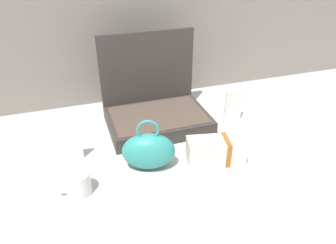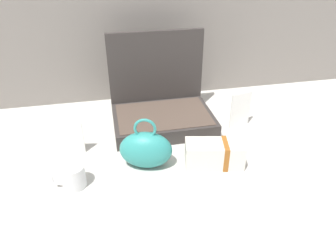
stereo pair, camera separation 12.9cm
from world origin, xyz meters
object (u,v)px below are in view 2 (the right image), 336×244
(cream_toiletry_bag, at_px, (215,154))
(coffee_mug, at_px, (73,176))
(poster_card_right, at_px, (68,137))
(info_card_left, at_px, (240,110))
(open_suitcase, at_px, (161,106))
(teal_pouch_handbag, at_px, (146,149))

(cream_toiletry_bag, xyz_separation_m, coffee_mug, (-0.55, -0.02, -0.01))
(coffee_mug, xyz_separation_m, poster_card_right, (-0.02, 0.22, 0.03))
(cream_toiletry_bag, relative_size, info_card_left, 1.39)
(coffee_mug, bearing_deg, info_card_left, 19.98)
(open_suitcase, bearing_deg, poster_card_right, -157.57)
(open_suitcase, relative_size, info_card_left, 2.65)
(teal_pouch_handbag, bearing_deg, cream_toiletry_bag, -10.12)
(open_suitcase, relative_size, coffee_mug, 3.83)
(teal_pouch_handbag, distance_m, cream_toiletry_bag, 0.28)
(coffee_mug, bearing_deg, open_suitcase, 44.53)
(cream_toiletry_bag, bearing_deg, teal_pouch_handbag, 169.88)
(open_suitcase, height_order, coffee_mug, open_suitcase)
(cream_toiletry_bag, bearing_deg, info_card_left, 50.70)
(open_suitcase, xyz_separation_m, info_card_left, (0.36, -0.12, -0.00))
(open_suitcase, distance_m, teal_pouch_handbag, 0.36)
(open_suitcase, relative_size, poster_card_right, 3.03)
(teal_pouch_handbag, bearing_deg, open_suitcase, 69.50)
(teal_pouch_handbag, height_order, poster_card_right, teal_pouch_handbag)
(open_suitcase, relative_size, teal_pouch_handbag, 2.02)
(info_card_left, bearing_deg, coffee_mug, -171.68)
(cream_toiletry_bag, height_order, coffee_mug, cream_toiletry_bag)
(teal_pouch_handbag, relative_size, poster_card_right, 1.50)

